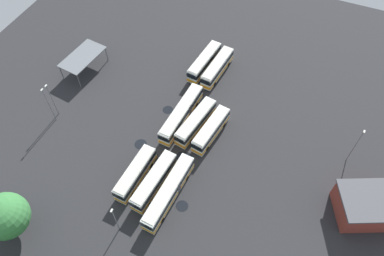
{
  "coord_description": "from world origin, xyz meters",
  "views": [
    {
      "loc": [
        40.94,
        18.4,
        59.72
      ],
      "look_at": [
        1.68,
        1.42,
        1.6
      ],
      "focal_mm": 34.56,
      "sensor_mm": 36.0,
      "label": 1
    }
  ],
  "objects_px": {
    "bus_row2_slot2": "(154,181)",
    "bus_row1_slot2": "(196,122)",
    "bus_row0_slot0": "(204,62)",
    "lamp_post_far_corner": "(52,99)",
    "bus_row2_slot3": "(169,192)",
    "lamp_post_near_entrance": "(49,104)",
    "bus_row0_slot1": "(217,68)",
    "bus_row2_slot1": "(135,174)",
    "depot_building": "(366,206)",
    "lamp_post_by_building": "(356,145)",
    "tree_south_edge": "(5,216)",
    "bus_row1_slot3": "(211,130)",
    "bus_row1_slot1": "(181,114)",
    "lamp_post_mid_lot": "(115,219)",
    "maintenance_shelter": "(82,57)"
  },
  "relations": [
    {
      "from": "bus_row2_slot2",
      "to": "bus_row1_slot2",
      "type": "bearing_deg",
      "value": 173.89
    },
    {
      "from": "bus_row0_slot0",
      "to": "lamp_post_far_corner",
      "type": "relative_size",
      "value": 1.39
    },
    {
      "from": "bus_row2_slot3",
      "to": "lamp_post_far_corner",
      "type": "xyz_separation_m",
      "value": [
        -7.88,
        -29.11,
        2.76
      ]
    },
    {
      "from": "bus_row2_slot3",
      "to": "lamp_post_near_entrance",
      "type": "xyz_separation_m",
      "value": [
        -6.43,
        -28.73,
        3.01
      ]
    },
    {
      "from": "bus_row0_slot1",
      "to": "lamp_post_far_corner",
      "type": "xyz_separation_m",
      "value": [
        23.66,
        -25.88,
        2.77
      ]
    },
    {
      "from": "bus_row2_slot1",
      "to": "depot_building",
      "type": "relative_size",
      "value": 0.92
    },
    {
      "from": "lamp_post_by_building",
      "to": "bus_row1_slot2",
      "type": "bearing_deg",
      "value": -81.29
    },
    {
      "from": "bus_row2_slot2",
      "to": "lamp_post_near_entrance",
      "type": "relative_size",
      "value": 1.31
    },
    {
      "from": "bus_row0_slot0",
      "to": "tree_south_edge",
      "type": "xyz_separation_m",
      "value": [
        47.48,
        -13.97,
        3.72
      ]
    },
    {
      "from": "bus_row1_slot3",
      "to": "tree_south_edge",
      "type": "bearing_deg",
      "value": -36.07
    },
    {
      "from": "lamp_post_far_corner",
      "to": "lamp_post_by_building",
      "type": "relative_size",
      "value": 0.93
    },
    {
      "from": "bus_row2_slot2",
      "to": "lamp_post_near_entrance",
      "type": "height_order",
      "value": "lamp_post_near_entrance"
    },
    {
      "from": "depot_building",
      "to": "bus_row0_slot1",
      "type": "bearing_deg",
      "value": -121.36
    },
    {
      "from": "bus_row1_slot1",
      "to": "lamp_post_mid_lot",
      "type": "relative_size",
      "value": 1.93
    },
    {
      "from": "depot_building",
      "to": "lamp_post_far_corner",
      "type": "distance_m",
      "value": 60.61
    },
    {
      "from": "bus_row2_slot1",
      "to": "tree_south_edge",
      "type": "distance_m",
      "value": 21.43
    },
    {
      "from": "bus_row2_slot2",
      "to": "lamp_post_by_building",
      "type": "height_order",
      "value": "lamp_post_by_building"
    },
    {
      "from": "bus_row1_slot2",
      "to": "depot_building",
      "type": "height_order",
      "value": "depot_building"
    },
    {
      "from": "bus_row2_slot1",
      "to": "lamp_post_far_corner",
      "type": "bearing_deg",
      "value": -107.67
    },
    {
      "from": "bus_row1_slot3",
      "to": "tree_south_edge",
      "type": "relative_size",
      "value": 1.17
    },
    {
      "from": "bus_row1_slot1",
      "to": "tree_south_edge",
      "type": "xyz_separation_m",
      "value": [
        31.97,
        -15.36,
        3.72
      ]
    },
    {
      "from": "lamp_post_near_entrance",
      "to": "lamp_post_mid_lot",
      "type": "bearing_deg",
      "value": 57.39
    },
    {
      "from": "maintenance_shelter",
      "to": "lamp_post_mid_lot",
      "type": "distance_m",
      "value": 39.46
    },
    {
      "from": "bus_row0_slot1",
      "to": "lamp_post_near_entrance",
      "type": "relative_size",
      "value": 1.28
    },
    {
      "from": "depot_building",
      "to": "lamp_post_by_building",
      "type": "bearing_deg",
      "value": -157.56
    },
    {
      "from": "bus_row1_slot3",
      "to": "bus_row2_slot3",
      "type": "distance_m",
      "value": 15.26
    },
    {
      "from": "bus_row2_slot2",
      "to": "lamp_post_near_entrance",
      "type": "distance_m",
      "value": 26.23
    },
    {
      "from": "bus_row0_slot1",
      "to": "lamp_post_mid_lot",
      "type": "xyz_separation_m",
      "value": [
        40.19,
        -1.93,
        2.3
      ]
    },
    {
      "from": "lamp_post_far_corner",
      "to": "tree_south_edge",
      "type": "xyz_separation_m",
      "value": [
        23.28,
        8.61,
        0.96
      ]
    },
    {
      "from": "depot_building",
      "to": "lamp_post_by_building",
      "type": "height_order",
      "value": "lamp_post_by_building"
    },
    {
      "from": "tree_south_edge",
      "to": "bus_row1_slot2",
      "type": "bearing_deg",
      "value": 148.88
    },
    {
      "from": "bus_row1_slot2",
      "to": "lamp_post_far_corner",
      "type": "height_order",
      "value": "lamp_post_far_corner"
    },
    {
      "from": "maintenance_shelter",
      "to": "bus_row0_slot0",
      "type": "bearing_deg",
      "value": 114.06
    },
    {
      "from": "bus_row2_slot1",
      "to": "lamp_post_near_entrance",
      "type": "height_order",
      "value": "lamp_post_near_entrance"
    },
    {
      "from": "bus_row1_slot2",
      "to": "lamp_post_mid_lot",
      "type": "distance_m",
      "value": 24.76
    },
    {
      "from": "bus_row2_slot1",
      "to": "bus_row0_slot0",
      "type": "bearing_deg",
      "value": 179.06
    },
    {
      "from": "bus_row0_slot0",
      "to": "lamp_post_far_corner",
      "type": "bearing_deg",
      "value": -43.02
    },
    {
      "from": "bus_row1_slot3",
      "to": "bus_row2_slot3",
      "type": "height_order",
      "value": "same"
    },
    {
      "from": "bus_row0_slot1",
      "to": "lamp_post_mid_lot",
      "type": "relative_size",
      "value": 1.52
    },
    {
      "from": "bus_row2_slot3",
      "to": "tree_south_edge",
      "type": "bearing_deg",
      "value": -53.07
    },
    {
      "from": "lamp_post_far_corner",
      "to": "lamp_post_by_building",
      "type": "distance_m",
      "value": 57.81
    },
    {
      "from": "bus_row0_slot1",
      "to": "tree_south_edge",
      "type": "relative_size",
      "value": 1.24
    },
    {
      "from": "bus_row2_slot1",
      "to": "tree_south_edge",
      "type": "bearing_deg",
      "value": -39.62
    },
    {
      "from": "bus_row0_slot1",
      "to": "bus_row2_slot2",
      "type": "xyz_separation_m",
      "value": [
        30.7,
        -0.06,
        0.0
      ]
    },
    {
      "from": "bus_row0_slot1",
      "to": "bus_row2_slot3",
      "type": "relative_size",
      "value": 0.79
    },
    {
      "from": "bus_row1_slot3",
      "to": "lamp_post_near_entrance",
      "type": "height_order",
      "value": "lamp_post_near_entrance"
    },
    {
      "from": "bus_row2_slot3",
      "to": "lamp_post_by_building",
      "type": "xyz_separation_m",
      "value": [
        -20.2,
        27.37,
        3.09
      ]
    },
    {
      "from": "bus_row1_slot2",
      "to": "maintenance_shelter",
      "type": "distance_m",
      "value": 29.88
    },
    {
      "from": "depot_building",
      "to": "lamp_post_far_corner",
      "type": "xyz_separation_m",
      "value": [
        2.55,
        -60.52,
        2.18
      ]
    },
    {
      "from": "bus_row1_slot3",
      "to": "maintenance_shelter",
      "type": "bearing_deg",
      "value": -100.35
    }
  ]
}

